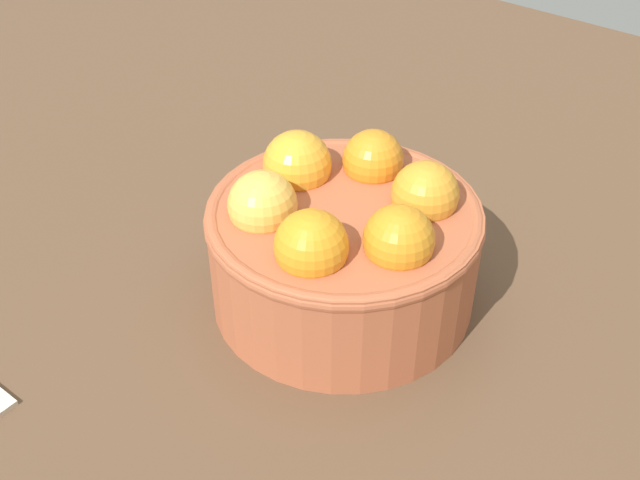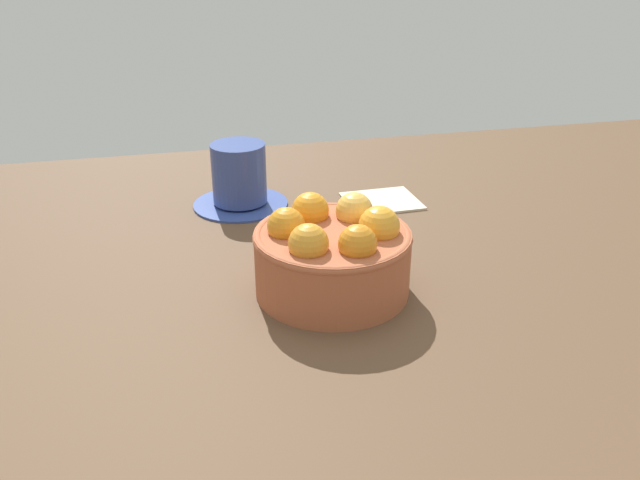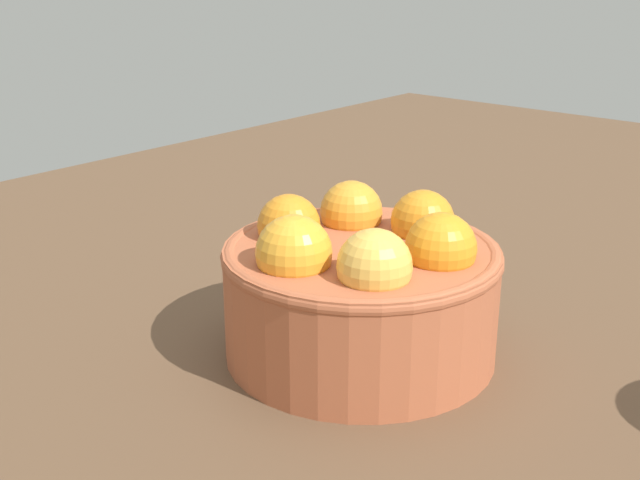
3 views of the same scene
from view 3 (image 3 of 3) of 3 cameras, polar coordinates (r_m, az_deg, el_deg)
ground_plane at (r=49.06cm, az=2.77°, el=-9.76°), size 156.80×101.99×3.64cm
terracotta_bowl at (r=46.36cm, az=2.88°, el=-3.24°), size 15.83×15.83×9.28cm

